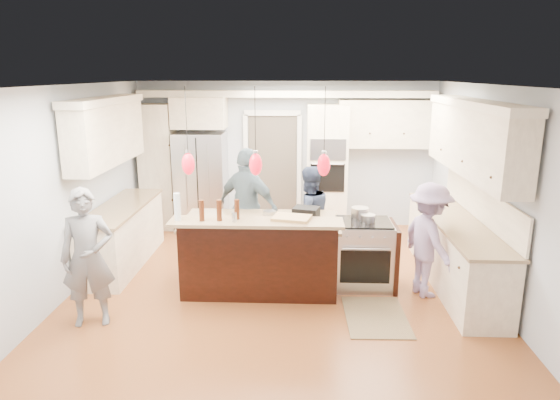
{
  "coord_description": "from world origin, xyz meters",
  "views": [
    {
      "loc": [
        0.28,
        -6.28,
        2.85
      ],
      "look_at": [
        0.0,
        0.35,
        1.15
      ],
      "focal_mm": 32.0,
      "sensor_mm": 36.0,
      "label": 1
    }
  ],
  "objects_px": {
    "refrigerator": "(201,181)",
    "kitchen_island": "(261,252)",
    "island_range": "(365,254)",
    "person_bar_end": "(88,258)",
    "person_far_left": "(308,217)"
  },
  "relations": [
    {
      "from": "kitchen_island",
      "to": "island_range",
      "type": "height_order",
      "value": "kitchen_island"
    },
    {
      "from": "refrigerator",
      "to": "island_range",
      "type": "bearing_deg",
      "value": -42.59
    },
    {
      "from": "refrigerator",
      "to": "island_range",
      "type": "xyz_separation_m",
      "value": [
        2.71,
        -2.49,
        -0.44
      ]
    },
    {
      "from": "refrigerator",
      "to": "kitchen_island",
      "type": "xyz_separation_m",
      "value": [
        1.3,
        -2.57,
        -0.41
      ]
    },
    {
      "from": "island_range",
      "to": "person_far_left",
      "type": "bearing_deg",
      "value": 137.3
    },
    {
      "from": "kitchen_island",
      "to": "person_far_left",
      "type": "bearing_deg",
      "value": 50.32
    },
    {
      "from": "kitchen_island",
      "to": "person_far_left",
      "type": "relative_size",
      "value": 1.37
    },
    {
      "from": "kitchen_island",
      "to": "person_far_left",
      "type": "xyz_separation_m",
      "value": [
        0.65,
        0.78,
        0.28
      ]
    },
    {
      "from": "island_range",
      "to": "refrigerator",
      "type": "bearing_deg",
      "value": 137.41
    },
    {
      "from": "person_bar_end",
      "to": "person_far_left",
      "type": "height_order",
      "value": "person_bar_end"
    },
    {
      "from": "kitchen_island",
      "to": "island_range",
      "type": "relative_size",
      "value": 2.28
    },
    {
      "from": "island_range",
      "to": "person_bar_end",
      "type": "bearing_deg",
      "value": -159.87
    },
    {
      "from": "kitchen_island",
      "to": "person_far_left",
      "type": "distance_m",
      "value": 1.05
    },
    {
      "from": "island_range",
      "to": "person_bar_end",
      "type": "xyz_separation_m",
      "value": [
        -3.29,
        -1.21,
        0.35
      ]
    },
    {
      "from": "refrigerator",
      "to": "kitchen_island",
      "type": "distance_m",
      "value": 2.91
    }
  ]
}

